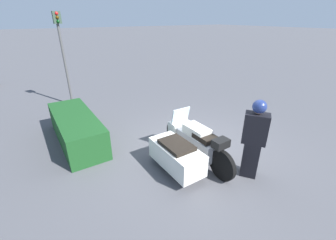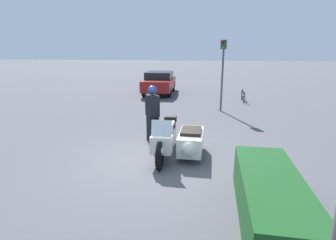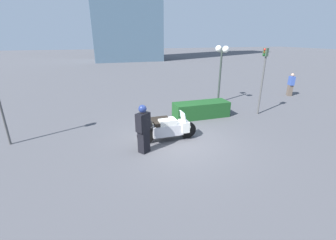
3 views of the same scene
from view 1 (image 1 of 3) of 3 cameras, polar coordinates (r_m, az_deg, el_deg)
ground_plane at (r=6.16m, az=6.40°, el=-7.53°), size 160.00×160.00×0.00m
police_motorcycle at (r=5.35m, az=3.88°, el=-6.84°), size 2.46×1.25×1.17m
officer_rider at (r=5.09m, az=20.98°, el=-4.22°), size 0.57×0.52×1.79m
hedge_bush_curbside at (r=6.85m, az=-22.22°, el=-2.01°), size 2.90×0.98×0.80m
traffic_light_near at (r=9.47m, az=-25.29°, el=16.42°), size 0.23×0.27×3.45m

